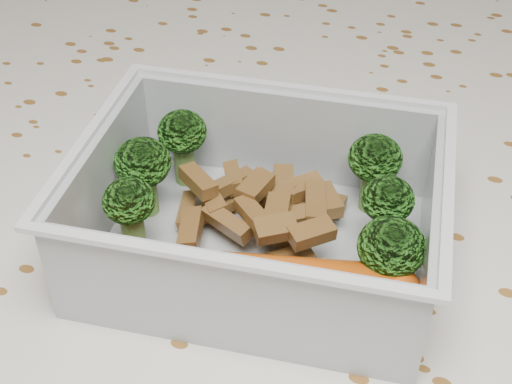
% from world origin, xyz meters
% --- Properties ---
extents(dining_table, '(1.40, 0.90, 0.75)m').
position_xyz_m(dining_table, '(0.00, 0.00, 0.67)').
color(dining_table, brown).
rests_on(dining_table, ground).
extents(tablecloth, '(1.46, 0.96, 0.19)m').
position_xyz_m(tablecloth, '(0.00, 0.00, 0.72)').
color(tablecloth, silver).
rests_on(tablecloth, dining_table).
extents(lunch_container, '(0.21, 0.17, 0.07)m').
position_xyz_m(lunch_container, '(0.01, -0.02, 0.78)').
color(lunch_container, silver).
rests_on(lunch_container, tablecloth).
extents(broccoli_florets, '(0.17, 0.11, 0.05)m').
position_xyz_m(broccoli_florets, '(0.01, -0.01, 0.79)').
color(broccoli_florets, '#608C3F').
rests_on(broccoli_florets, lunch_container).
extents(meat_pile, '(0.10, 0.08, 0.03)m').
position_xyz_m(meat_pile, '(0.01, -0.00, 0.77)').
color(meat_pile, brown).
rests_on(meat_pile, lunch_container).
extents(sausage, '(0.16, 0.06, 0.03)m').
position_xyz_m(sausage, '(0.02, -0.06, 0.78)').
color(sausage, '#C54D0D').
rests_on(sausage, lunch_container).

